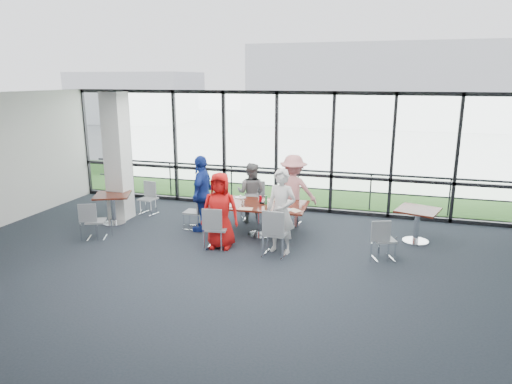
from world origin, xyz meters
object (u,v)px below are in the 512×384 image
(side_table_left, at_px, (113,199))
(chair_spare_lb, at_px, (148,199))
(side_table_right, at_px, (418,215))
(diner_far_left, at_px, (251,193))
(structural_column, at_px, (118,157))
(diner_end, at_px, (202,193))
(chair_main_nr, at_px, (275,233))
(main_table, at_px, (260,209))
(diner_near_right, at_px, (281,211))
(chair_spare_r, at_px, (384,240))
(diner_far_right, at_px, (293,191))
(diner_near_left, at_px, (220,211))
(chair_main_fl, at_px, (253,202))
(chair_main_fr, at_px, (291,206))
(chair_spare_la, at_px, (96,221))
(chair_main_end, at_px, (193,212))
(chair_main_nl, at_px, (217,228))

(side_table_left, height_order, chair_spare_lb, chair_spare_lb)
(side_table_right, relative_size, diner_far_left, 0.69)
(diner_far_left, bearing_deg, structural_column, 11.72)
(diner_end, xyz_separation_m, chair_main_nr, (2.04, -1.08, -0.42))
(main_table, bearing_deg, chair_main_nr, -61.60)
(structural_column, distance_m, diner_near_right, 4.70)
(diner_end, distance_m, chair_spare_r, 4.24)
(diner_near_right, height_order, diner_far_right, diner_near_right)
(diner_end, bearing_deg, side_table_right, 93.12)
(side_table_left, distance_m, chair_main_nr, 4.43)
(structural_column, bearing_deg, diner_near_left, -21.18)
(diner_near_left, relative_size, diner_end, 0.91)
(diner_far_left, bearing_deg, side_table_right, 176.31)
(chair_main_fl, bearing_deg, chair_main_fr, 166.64)
(diner_far_right, xyz_separation_m, chair_spare_r, (2.19, -1.61, -0.46))
(diner_far_right, bearing_deg, diner_near_right, 90.44)
(chair_main_fl, distance_m, chair_main_fr, 1.01)
(diner_end, xyz_separation_m, chair_spare_la, (-2.05, -1.26, -0.48))
(diner_far_right, bearing_deg, main_table, 55.23)
(diner_near_left, bearing_deg, chair_main_fl, 80.14)
(diner_near_left, distance_m, chair_main_end, 1.50)
(chair_main_nl, bearing_deg, side_table_right, 13.78)
(diner_end, bearing_deg, structural_column, -100.54)
(structural_column, xyz_separation_m, chair_main_end, (2.14, -0.27, -1.18))
(chair_spare_r, bearing_deg, chair_spare_la, 163.20)
(chair_main_nl, height_order, chair_main_end, chair_main_nl)
(side_table_right, distance_m, diner_near_left, 4.29)
(side_table_right, xyz_separation_m, chair_spare_lb, (-6.71, 0.21, -0.21))
(diner_near_right, relative_size, chair_main_fr, 1.92)
(chair_main_nl, relative_size, chair_spare_r, 1.09)
(side_table_right, relative_size, chair_main_nr, 1.08)
(chair_main_fr, bearing_deg, diner_near_right, 106.68)
(diner_near_right, relative_size, diner_end, 0.98)
(diner_far_right, height_order, chair_main_fl, diner_far_right)
(chair_main_nl, bearing_deg, diner_end, 118.21)
(structural_column, relative_size, diner_near_left, 1.97)
(chair_main_nr, distance_m, chair_main_end, 2.54)
(structural_column, bearing_deg, diner_end, -6.88)
(diner_far_right, height_order, chair_spare_la, diner_far_right)
(chair_main_nl, bearing_deg, diner_far_right, 50.98)
(side_table_right, distance_m, chair_main_nl, 4.37)
(side_table_left, xyz_separation_m, diner_near_right, (4.41, -0.67, 0.25))
(diner_near_left, distance_m, chair_main_fl, 2.10)
(side_table_right, xyz_separation_m, chair_main_nl, (-4.05, -1.62, -0.18))
(side_table_left, xyz_separation_m, diner_far_left, (3.22, 1.10, 0.13))
(diner_end, relative_size, chair_main_fr, 1.96)
(side_table_left, relative_size, diner_far_left, 0.72)
(diner_far_right, distance_m, chair_main_fr, 0.43)
(side_table_left, bearing_deg, diner_far_left, 18.81)
(structural_column, xyz_separation_m, chair_main_fr, (4.30, 0.75, -1.14))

